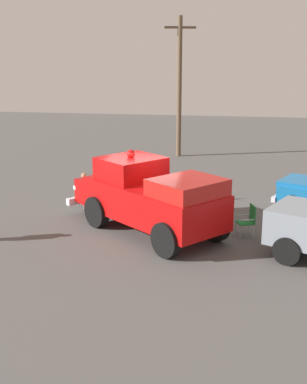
{
  "coord_description": "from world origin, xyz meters",
  "views": [
    {
      "loc": [
        -16.76,
        -3.1,
        5.83
      ],
      "look_at": [
        -0.74,
        -0.52,
        1.39
      ],
      "focal_mm": 49.74,
      "sensor_mm": 36.0,
      "label": 1
    }
  ],
  "objects_px": {
    "spectator_seated": "(86,189)",
    "lawn_chair_by_car": "(249,218)",
    "lawn_chair_near_truck": "(84,191)",
    "utility_pole": "(179,85)",
    "traffic_cone": "(218,193)",
    "vintage_fire_truck": "(149,196)"
  },
  "relations": [
    {
      "from": "vintage_fire_truck",
      "to": "spectator_seated",
      "type": "relative_size",
      "value": 4.6
    },
    {
      "from": "vintage_fire_truck",
      "to": "utility_pole",
      "type": "height_order",
      "value": "utility_pole"
    },
    {
      "from": "utility_pole",
      "to": "traffic_cone",
      "type": "relative_size",
      "value": 11.66
    },
    {
      "from": "utility_pole",
      "to": "traffic_cone",
      "type": "xyz_separation_m",
      "value": [
        -8.5,
        -2.55,
        -3.54
      ]
    },
    {
      "from": "vintage_fire_truck",
      "to": "lawn_chair_near_truck",
      "type": "relative_size",
      "value": 5.81
    },
    {
      "from": "lawn_chair_by_car",
      "to": "utility_pole",
      "type": "bearing_deg",
      "value": 16.37
    },
    {
      "from": "lawn_chair_near_truck",
      "to": "lawn_chair_by_car",
      "type": "relative_size",
      "value": 1.0
    },
    {
      "from": "lawn_chair_near_truck",
      "to": "utility_pole",
      "type": "bearing_deg",
      "value": -13.63
    },
    {
      "from": "lawn_chair_by_car",
      "to": "vintage_fire_truck",
      "type": "bearing_deg",
      "value": 91.69
    },
    {
      "from": "spectator_seated",
      "to": "lawn_chair_by_car",
      "type": "bearing_deg",
      "value": -111.23
    },
    {
      "from": "spectator_seated",
      "to": "traffic_cone",
      "type": "relative_size",
      "value": 2.03
    },
    {
      "from": "lawn_chair_near_truck",
      "to": "vintage_fire_truck",
      "type": "bearing_deg",
      "value": -130.8
    },
    {
      "from": "spectator_seated",
      "to": "utility_pole",
      "type": "bearing_deg",
      "value": -13.0
    },
    {
      "from": "utility_pole",
      "to": "lawn_chair_by_car",
      "type": "bearing_deg",
      "value": -163.63
    },
    {
      "from": "lawn_chair_by_car",
      "to": "traffic_cone",
      "type": "height_order",
      "value": "lawn_chair_by_car"
    },
    {
      "from": "spectator_seated",
      "to": "utility_pole",
      "type": "xyz_separation_m",
      "value": [
        10.15,
        -2.34,
        3.15
      ]
    },
    {
      "from": "lawn_chair_near_truck",
      "to": "traffic_cone",
      "type": "height_order",
      "value": "lawn_chair_near_truck"
    },
    {
      "from": "lawn_chair_near_truck",
      "to": "spectator_seated",
      "type": "relative_size",
      "value": 0.79
    },
    {
      "from": "lawn_chair_near_truck",
      "to": "utility_pole",
      "type": "distance_m",
      "value": 10.85
    },
    {
      "from": "traffic_cone",
      "to": "utility_pole",
      "type": "bearing_deg",
      "value": 16.69
    },
    {
      "from": "lawn_chair_by_car",
      "to": "spectator_seated",
      "type": "relative_size",
      "value": 0.79
    },
    {
      "from": "lawn_chair_near_truck",
      "to": "traffic_cone",
      "type": "xyz_separation_m",
      "value": [
        1.57,
        -4.99,
        -0.28
      ]
    }
  ]
}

